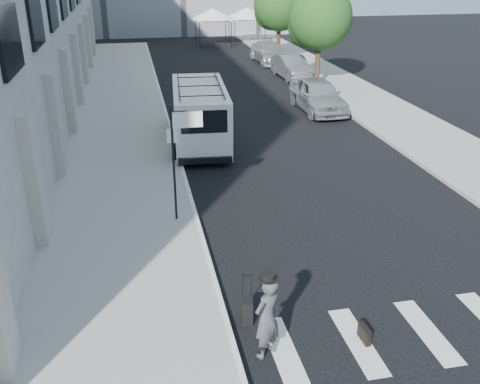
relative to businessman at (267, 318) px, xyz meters
name	(u,v)px	position (x,y,z in m)	size (l,w,h in m)	color
ground	(289,269)	(1.37, 3.00, -0.90)	(120.00, 120.00, 0.00)	black
sidewalk_left	(121,113)	(-2.88, 19.00, -0.82)	(4.50, 48.00, 0.15)	gray
sidewalk_right	(338,85)	(10.37, 23.00, -0.82)	(4.00, 56.00, 0.15)	gray
sign_pole	(181,139)	(-0.99, 6.20, 1.76)	(1.03, 0.07, 3.50)	black
tree_near	(317,20)	(8.87, 23.15, 3.08)	(3.80, 3.83, 6.03)	black
tree_far	(278,7)	(8.87, 32.15, 3.08)	(3.80, 3.83, 6.03)	black
tent_left	(213,14)	(5.37, 41.00, 1.81)	(4.00, 4.00, 3.20)	black
tent_right	(247,13)	(8.57, 41.50, 1.81)	(4.00, 4.00, 3.20)	black
businessman	(267,318)	(0.00, 0.00, 0.00)	(0.65, 0.43, 1.80)	#3B3B3D
briefcase	(364,334)	(2.11, 0.00, -0.73)	(0.12, 0.44, 0.34)	black
suitcase	(247,310)	(-0.15, 1.13, -0.61)	(0.30, 0.43, 1.09)	black
cargo_van	(200,114)	(0.51, 13.66, 0.37)	(2.70, 6.70, 2.46)	silver
parked_car_a	(318,95)	(7.15, 17.58, -0.06)	(1.99, 4.94, 1.68)	gray
parked_car_b	(292,67)	(8.17, 25.69, -0.15)	(1.57, 4.51, 1.49)	#595B60
parked_car_c	(269,53)	(8.17, 31.56, -0.14)	(2.12, 5.22, 1.51)	#979B9F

